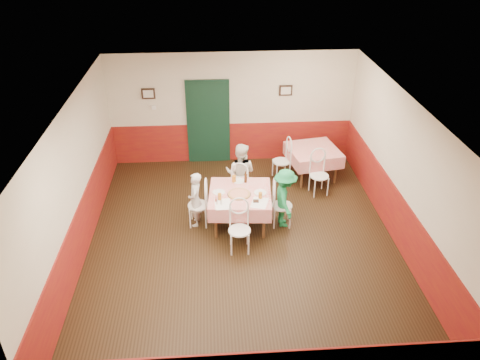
{
  "coord_description": "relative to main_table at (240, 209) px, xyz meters",
  "views": [
    {
      "loc": [
        -0.55,
        -7.31,
        5.66
      ],
      "look_at": [
        -0.01,
        0.59,
        1.05
      ],
      "focal_mm": 35.0,
      "sensor_mm": 36.0,
      "label": 1
    }
  ],
  "objects": [
    {
      "name": "diner_left",
      "position": [
        -0.9,
        0.07,
        0.21
      ],
      "size": [
        0.32,
        0.45,
        1.18
      ],
      "primitive_type": "imported",
      "rotation": [
        0.0,
        0.0,
        -1.66
      ],
      "color": "gray",
      "rests_on": "ground"
    },
    {
      "name": "pizza",
      "position": [
        -0.02,
        -0.08,
        0.4
      ],
      "size": [
        0.47,
        0.47,
        0.03
      ],
      "primitive_type": "cylinder",
      "rotation": [
        0.0,
        0.0,
        -0.08
      ],
      "color": "#B74723",
      "rests_on": "main_table"
    },
    {
      "name": "glass_a",
      "position": [
        -0.41,
        -0.23,
        0.45
      ],
      "size": [
        0.08,
        0.08,
        0.13
      ],
      "primitive_type": "cylinder",
      "rotation": [
        0.0,
        0.0,
        -0.08
      ],
      "color": "#BF7219",
      "rests_on": "main_table"
    },
    {
      "name": "picture_right",
      "position": [
        1.31,
        2.86,
        1.48
      ],
      "size": [
        0.32,
        0.03,
        0.26
      ],
      "primitive_type": "cube",
      "color": "black",
      "rests_on": "back_wall"
    },
    {
      "name": "plate_right",
      "position": [
        0.4,
        -0.04,
        0.39
      ],
      "size": [
        0.27,
        0.27,
        0.01
      ],
      "primitive_type": "cylinder",
      "rotation": [
        0.0,
        0.0,
        -0.08
      ],
      "color": "white",
      "rests_on": "main_table"
    },
    {
      "name": "picture_left",
      "position": [
        -1.99,
        2.86,
        1.48
      ],
      "size": [
        0.32,
        0.03,
        0.26
      ],
      "primitive_type": "cube",
      "color": "black",
      "rests_on": "back_wall"
    },
    {
      "name": "plate_left",
      "position": [
        -0.42,
        0.03,
        0.39
      ],
      "size": [
        0.27,
        0.27,
        0.01
      ],
      "primitive_type": "cylinder",
      "rotation": [
        0.0,
        0.0,
        -0.08
      ],
      "color": "white",
      "rests_on": "main_table"
    },
    {
      "name": "thermostat",
      "position": [
        -1.89,
        2.86,
        1.12
      ],
      "size": [
        0.1,
        0.03,
        0.1
      ],
      "primitive_type": "cube",
      "color": "white",
      "rests_on": "back_wall"
    },
    {
      "name": "chair_right",
      "position": [
        0.85,
        -0.07,
        0.08
      ],
      "size": [
        0.45,
        0.45,
        0.9
      ],
      "primitive_type": null,
      "rotation": [
        0.0,
        0.0,
        1.51
      ],
      "color": "white",
      "rests_on": "ground"
    },
    {
      "name": "door",
      "position": [
        -0.59,
        2.86,
        0.68
      ],
      "size": [
        0.96,
        0.06,
        2.1
      ],
      "primitive_type": "cube",
      "color": "black",
      "rests_on": "ground"
    },
    {
      "name": "menu_right",
      "position": [
        0.35,
        -0.4,
        0.39
      ],
      "size": [
        0.4,
        0.47,
        0.0
      ],
      "primitive_type": "cube",
      "rotation": [
        0.0,
        0.0,
        -0.29
      ],
      "color": "white",
      "rests_on": "main_table"
    },
    {
      "name": "back_wall",
      "position": [
        0.01,
        2.91,
        1.02
      ],
      "size": [
        6.0,
        0.1,
        2.8
      ],
      "primitive_type": "cube",
      "color": "beige",
      "rests_on": "ground"
    },
    {
      "name": "chair_far",
      "position": [
        0.07,
        0.85,
        0.08
      ],
      "size": [
        0.48,
        0.48,
        0.9
      ],
      "primitive_type": null,
      "rotation": [
        0.0,
        0.0,
        2.99
      ],
      "color": "white",
      "rests_on": "ground"
    },
    {
      "name": "chair_second_a",
      "position": [
        1.12,
        1.84,
        0.08
      ],
      "size": [
        0.49,
        0.49,
        0.9
      ],
      "primitive_type": null,
      "rotation": [
        0.0,
        0.0,
        -1.39
      ],
      "color": "white",
      "rests_on": "ground"
    },
    {
      "name": "diner_far",
      "position": [
        0.07,
        0.9,
        0.32
      ],
      "size": [
        0.81,
        0.72,
        1.39
      ],
      "primitive_type": "imported",
      "rotation": [
        0.0,
        0.0,
        2.81
      ],
      "color": "gray",
      "rests_on": "ground"
    },
    {
      "name": "shaker_b",
      "position": [
        -0.39,
        -0.41,
        0.43
      ],
      "size": [
        0.04,
        0.04,
        0.09
      ],
      "primitive_type": "cylinder",
      "rotation": [
        0.0,
        0.0,
        -0.08
      ],
      "color": "silver",
      "rests_on": "main_table"
    },
    {
      "name": "plate_far",
      "position": [
        0.0,
        0.45,
        0.39
      ],
      "size": [
        0.27,
        0.27,
        0.01
      ],
      "primitive_type": "cylinder",
      "rotation": [
        0.0,
        0.0,
        -0.08
      ],
      "color": "white",
      "rests_on": "main_table"
    },
    {
      "name": "left_wall",
      "position": [
        -2.99,
        -0.59,
        1.02
      ],
      "size": [
        0.1,
        7.0,
        2.8
      ],
      "primitive_type": "cube",
      "color": "beige",
      "rests_on": "ground"
    },
    {
      "name": "second_table",
      "position": [
        1.87,
        1.84,
        0.0
      ],
      "size": [
        1.3,
        1.3,
        0.77
      ],
      "primitive_type": "cube",
      "rotation": [
        0.0,
        0.0,
        0.18
      ],
      "color": "red",
      "rests_on": "ground"
    },
    {
      "name": "floor",
      "position": [
        0.01,
        -0.59,
        -0.38
      ],
      "size": [
        7.0,
        7.0,
        0.0
      ],
      "primitive_type": "plane",
      "color": "black",
      "rests_on": "ground"
    },
    {
      "name": "diner_right",
      "position": [
        0.9,
        -0.07,
        0.26
      ],
      "size": [
        0.51,
        0.84,
        1.26
      ],
      "primitive_type": "imported",
      "rotation": [
        0.0,
        0.0,
        1.62
      ],
      "color": "gray",
      "rests_on": "ground"
    },
    {
      "name": "front_wall",
      "position": [
        0.01,
        -4.09,
        1.02
      ],
      "size": [
        6.0,
        0.1,
        2.8
      ],
      "primitive_type": "cube",
      "color": "beige",
      "rests_on": "ground"
    },
    {
      "name": "wainscot_right",
      "position": [
        2.99,
        -0.59,
        0.12
      ],
      "size": [
        0.03,
        7.0,
        1.0
      ],
      "primitive_type": "cube",
      "color": "maroon",
      "rests_on": "ground"
    },
    {
      "name": "shaker_c",
      "position": [
        -0.48,
        -0.3,
        0.43
      ],
      "size": [
        0.04,
        0.04,
        0.09
      ],
      "primitive_type": "cylinder",
      "rotation": [
        0.0,
        0.0,
        -0.08
      ],
      "color": "#B23319",
      "rests_on": "main_table"
    },
    {
      "name": "wainscot_left",
      "position": [
        -2.98,
        -0.59,
        0.12
      ],
      "size": [
        0.03,
        7.0,
        1.0
      ],
      "primitive_type": "cube",
      "color": "maroon",
      "rests_on": "ground"
    },
    {
      "name": "wallet",
      "position": [
        0.28,
        -0.35,
        0.4
      ],
      "size": [
        0.12,
        0.1,
        0.02
      ],
      "primitive_type": "cube",
      "rotation": [
        0.0,
        0.0,
        -0.08
      ],
      "color": "black",
      "rests_on": "main_table"
    },
    {
      "name": "right_wall",
      "position": [
        3.01,
        -0.59,
        1.02
      ],
      "size": [
        0.1,
        7.0,
        2.8
      ],
      "primitive_type": "cube",
      "color": "beige",
      "rests_on": "ground"
    },
    {
      "name": "main_table",
      "position": [
        0.0,
        0.0,
        0.0
      ],
      "size": [
        1.31,
        1.31,
        0.77
      ],
      "primitive_type": "cube",
      "rotation": [
        0.0,
        0.0,
        -0.08
      ],
      "color": "red",
      "rests_on": "ground"
    },
    {
      "name": "chair_second_b",
      "position": [
        1.87,
        1.09,
        0.08
      ],
      "size": [
        0.49,
        0.49,
        0.9
      ],
      "primitive_type": null,
      "rotation": [
        0.0,
        0.0,
        0.18
      ],
      "color": "white",
      "rests_on": "ground"
    },
    {
      "name": "chair_left",
      "position": [
        -0.85,
        0.07,
        0.08
      ],
      "size": [
        0.45,
        0.45,
        0.9
      ],
      "primitive_type": null,
      "rotation": [
        0.0,
        0.0,
        -1.65
      ],
      "color": "white",
      "rests_on": "ground"
    },
    {
      "name": "glass_c",
      "position": [
        -0.1,
        0.42,
        0.46
      ],
      "size": [
        0.09,
        0.09,
        0.15
      ],
      "primitive_type": "cylinder",
      "rotation": [
        0.0,
        0.0,
        -0.08
      ],
      "color": "#BF7219",
      "rests_on": "main_table"
    },
    {
      "name": "menu_left",
      "position": [
        -0.36,
        -0.4,
        0.39
      ],
      "size": [
        0.32,
        0.42,
        0.0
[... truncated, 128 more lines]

